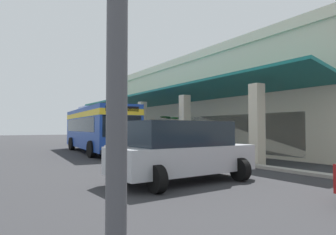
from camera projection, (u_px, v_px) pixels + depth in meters
The scene contains 7 objects.
ground at pixel (199, 149), 24.47m from camera, with size 120.00×120.00×0.00m, color #2D2D30.
curb_strip at pixel (134, 149), 23.77m from camera, with size 35.39×0.50×0.12m, color #9E998E.
plaza_building at pixel (225, 107), 29.04m from camera, with size 29.79×15.51×7.61m.
transit_bus at pixel (98, 126), 21.54m from camera, with size 11.39×3.54×3.34m.
parked_suv_silver at pixel (182, 150), 9.76m from camera, with size 2.86×4.88×1.97m.
pedestrian at pixel (148, 147), 12.14m from camera, with size 0.40×0.68×1.74m.
potted_palm at pixel (171, 144), 21.04m from camera, with size 1.64×1.92×2.58m.
Camera 1 is at (19.39, -7.27, 1.75)m, focal length 32.12 mm.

